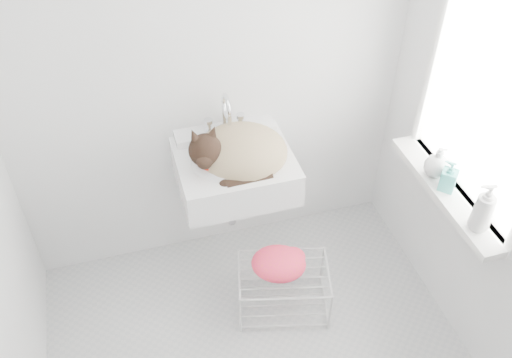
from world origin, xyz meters
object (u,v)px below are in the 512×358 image
object	(u,v)px
wire_rack	(283,288)
bottle_a	(477,227)
bottle_b	(446,189)
cat	(237,152)
bottle_c	(434,174)
sink	(234,156)

from	to	relation	value
wire_rack	bottle_a	distance (m)	1.12
wire_rack	bottle_a	xyz separation A→B (m)	(0.77, -0.42, 0.70)
wire_rack	bottle_b	xyz separation A→B (m)	(0.77, -0.15, 0.70)
cat	wire_rack	world-z (taller)	cat
wire_rack	bottle_b	size ratio (longest dim) A/B	2.99
wire_rack	bottle_b	distance (m)	1.05
cat	bottle_a	bearing A→B (deg)	-27.06
bottle_c	bottle_a	bearing A→B (deg)	-90.00
bottle_b	bottle_c	xyz separation A→B (m)	(0.00, 0.11, 0.00)
wire_rack	bottle_b	world-z (taller)	bottle_b
wire_rack	bottle_a	world-z (taller)	bottle_a
cat	wire_rack	size ratio (longest dim) A/B	1.12
sink	bottle_c	distance (m)	1.03
cat	bottle_c	world-z (taller)	cat
wire_rack	sink	bearing A→B (deg)	113.16
wire_rack	bottle_c	distance (m)	1.04
bottle_c	bottle_b	bearing A→B (deg)	-90.00
bottle_a	bottle_c	bearing A→B (deg)	90.00
cat	wire_rack	distance (m)	0.84
sink	bottle_a	world-z (taller)	sink
bottle_b	sink	bearing A→B (deg)	150.21
sink	bottle_a	xyz separation A→B (m)	(0.94, -0.81, 0.00)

